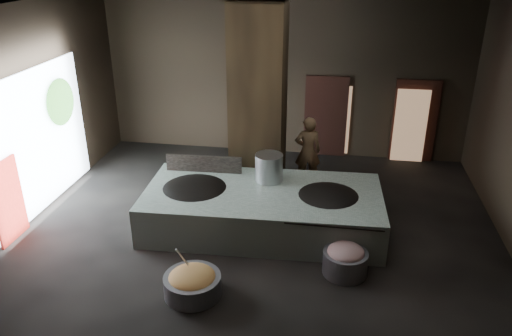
% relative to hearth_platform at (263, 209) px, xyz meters
% --- Properties ---
extents(floor, '(10.00, 9.00, 0.10)m').
position_rel_hearth_platform_xyz_m(floor, '(-0.07, -0.16, -0.48)').
color(floor, black).
rests_on(floor, ground).
extents(ceiling, '(10.00, 9.00, 0.10)m').
position_rel_hearth_platform_xyz_m(ceiling, '(-0.07, -0.16, 4.12)').
color(ceiling, black).
rests_on(ceiling, back_wall).
extents(back_wall, '(10.00, 0.10, 4.50)m').
position_rel_hearth_platform_xyz_m(back_wall, '(-0.07, 4.39, 1.82)').
color(back_wall, black).
rests_on(back_wall, ground).
extents(front_wall, '(10.00, 0.10, 4.50)m').
position_rel_hearth_platform_xyz_m(front_wall, '(-0.07, -4.71, 1.82)').
color(front_wall, black).
rests_on(front_wall, ground).
extents(left_wall, '(0.10, 9.00, 4.50)m').
position_rel_hearth_platform_xyz_m(left_wall, '(-5.12, -0.16, 1.82)').
color(left_wall, black).
rests_on(left_wall, ground).
extents(pillar, '(1.20, 1.20, 4.50)m').
position_rel_hearth_platform_xyz_m(pillar, '(-0.37, 1.74, 1.82)').
color(pillar, black).
rests_on(pillar, ground).
extents(hearth_platform, '(5.00, 2.54, 0.85)m').
position_rel_hearth_platform_xyz_m(hearth_platform, '(0.00, 0.00, 0.00)').
color(hearth_platform, silver).
rests_on(hearth_platform, ground).
extents(platform_cap, '(4.81, 2.31, 0.03)m').
position_rel_hearth_platform_xyz_m(platform_cap, '(0.00, 0.00, 0.39)').
color(platform_cap, black).
rests_on(platform_cap, hearth_platform).
extents(wok_left, '(1.55, 1.55, 0.43)m').
position_rel_hearth_platform_xyz_m(wok_left, '(-1.45, -0.05, 0.32)').
color(wok_left, black).
rests_on(wok_left, hearth_platform).
extents(wok_left_rim, '(1.58, 1.58, 0.05)m').
position_rel_hearth_platform_xyz_m(wok_left_rim, '(-1.45, -0.05, 0.39)').
color(wok_left_rim, black).
rests_on(wok_left_rim, hearth_platform).
extents(wok_right, '(1.44, 1.44, 0.41)m').
position_rel_hearth_platform_xyz_m(wok_right, '(1.35, 0.05, 0.32)').
color(wok_right, black).
rests_on(wok_right, hearth_platform).
extents(wok_right_rim, '(1.47, 1.47, 0.05)m').
position_rel_hearth_platform_xyz_m(wok_right_rim, '(1.35, 0.05, 0.39)').
color(wok_right_rim, black).
rests_on(wok_right_rim, hearth_platform).
extents(stock_pot, '(0.60, 0.60, 0.64)m').
position_rel_hearth_platform_xyz_m(stock_pot, '(0.05, 0.55, 0.70)').
color(stock_pot, '#A7ACAF').
rests_on(stock_pot, hearth_platform).
extents(splash_guard, '(1.71, 0.13, 0.43)m').
position_rel_hearth_platform_xyz_m(splash_guard, '(-1.45, 0.75, 0.60)').
color(splash_guard, black).
rests_on(splash_guard, hearth_platform).
extents(cook, '(0.71, 0.52, 1.76)m').
position_rel_hearth_platform_xyz_m(cook, '(0.78, 2.28, 0.45)').
color(cook, '#95724B').
rests_on(cook, ground).
extents(veg_basin, '(1.10, 1.10, 0.36)m').
position_rel_hearth_platform_xyz_m(veg_basin, '(-0.85, -2.42, -0.25)').
color(veg_basin, slate).
rests_on(veg_basin, ground).
extents(veg_fill, '(0.81, 0.81, 0.25)m').
position_rel_hearth_platform_xyz_m(veg_fill, '(-0.85, -2.42, -0.08)').
color(veg_fill, '#B1B357').
rests_on(veg_fill, veg_basin).
extents(ladle, '(0.23, 0.35, 0.70)m').
position_rel_hearth_platform_xyz_m(ladle, '(-1.00, -2.27, 0.12)').
color(ladle, '#A7ACAF').
rests_on(ladle, veg_basin).
extents(meat_basin, '(1.06, 1.06, 0.45)m').
position_rel_hearth_platform_xyz_m(meat_basin, '(1.73, -1.38, -0.20)').
color(meat_basin, slate).
rests_on(meat_basin, ground).
extents(meat_fill, '(0.68, 0.68, 0.26)m').
position_rel_hearth_platform_xyz_m(meat_fill, '(1.73, -1.38, 0.02)').
color(meat_fill, '#A76466').
rests_on(meat_fill, meat_basin).
extents(doorway_near, '(1.18, 0.08, 2.38)m').
position_rel_hearth_platform_xyz_m(doorway_near, '(1.13, 4.29, 0.67)').
color(doorway_near, black).
rests_on(doorway_near, ground).
extents(doorway_near_glow, '(0.83, 0.04, 1.95)m').
position_rel_hearth_platform_xyz_m(doorway_near_glow, '(1.39, 4.30, 0.62)').
color(doorway_near_glow, '#8C6647').
rests_on(doorway_near_glow, ground).
extents(doorway_far, '(1.18, 0.08, 2.38)m').
position_rel_hearth_platform_xyz_m(doorway_far, '(3.53, 4.29, 0.67)').
color(doorway_far, black).
rests_on(doorway_far, ground).
extents(doorway_far_glow, '(0.86, 0.04, 2.02)m').
position_rel_hearth_platform_xyz_m(doorway_far_glow, '(3.41, 4.11, 0.62)').
color(doorway_far_glow, '#8C6647').
rests_on(doorway_far_glow, ground).
extents(left_opening, '(0.04, 4.20, 3.10)m').
position_rel_hearth_platform_xyz_m(left_opening, '(-5.02, 0.04, 1.17)').
color(left_opening, white).
rests_on(left_opening, ground).
extents(pavilion_sliver, '(0.05, 0.90, 1.70)m').
position_rel_hearth_platform_xyz_m(pavilion_sliver, '(-4.95, -1.26, 0.42)').
color(pavilion_sliver, maroon).
rests_on(pavilion_sliver, ground).
extents(tree_silhouette, '(0.28, 1.10, 1.10)m').
position_rel_hearth_platform_xyz_m(tree_silhouette, '(-4.92, 1.14, 1.77)').
color(tree_silhouette, '#194714').
rests_on(tree_silhouette, left_opening).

